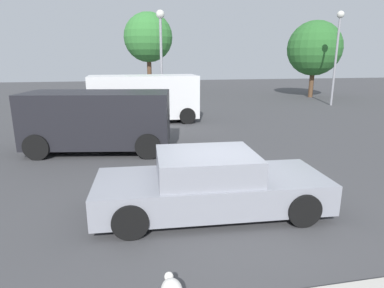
{
  "coord_description": "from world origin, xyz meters",
  "views": [
    {
      "loc": [
        -1.73,
        -5.97,
        3.03
      ],
      "look_at": [
        -0.18,
        1.95,
        0.9
      ],
      "focal_mm": 30.65,
      "sensor_mm": 36.0,
      "label": 1
    }
  ],
  "objects_px": {
    "sedan_foreground": "(210,185)",
    "pedestrian": "(72,112)",
    "suv_dark": "(98,119)",
    "van_white": "(144,97)",
    "light_post_near": "(161,43)",
    "light_post_mid": "(338,42)"
  },
  "relations": [
    {
      "from": "sedan_foreground",
      "to": "pedestrian",
      "type": "xyz_separation_m",
      "value": [
        -3.73,
        7.7,
        0.35
      ]
    },
    {
      "from": "sedan_foreground",
      "to": "suv_dark",
      "type": "bearing_deg",
      "value": 119.36
    },
    {
      "from": "sedan_foreground",
      "to": "van_white",
      "type": "distance_m",
      "value": 10.09
    },
    {
      "from": "van_white",
      "to": "suv_dark",
      "type": "relative_size",
      "value": 1.05
    },
    {
      "from": "pedestrian",
      "to": "light_post_near",
      "type": "bearing_deg",
      "value": -9.44
    },
    {
      "from": "van_white",
      "to": "suv_dark",
      "type": "distance_m",
      "value": 5.27
    },
    {
      "from": "light_post_near",
      "to": "sedan_foreground",
      "type": "bearing_deg",
      "value": -91.58
    },
    {
      "from": "suv_dark",
      "to": "sedan_foreground",
      "type": "bearing_deg",
      "value": 125.86
    },
    {
      "from": "suv_dark",
      "to": "light_post_near",
      "type": "relative_size",
      "value": 0.89
    },
    {
      "from": "light_post_near",
      "to": "light_post_mid",
      "type": "height_order",
      "value": "light_post_mid"
    },
    {
      "from": "suv_dark",
      "to": "light_post_mid",
      "type": "xyz_separation_m",
      "value": [
        14.12,
        8.39,
        2.93
      ]
    },
    {
      "from": "light_post_mid",
      "to": "van_white",
      "type": "bearing_deg",
      "value": -164.59
    },
    {
      "from": "pedestrian",
      "to": "suv_dark",
      "type": "bearing_deg",
      "value": -122.38
    },
    {
      "from": "pedestrian",
      "to": "light_post_near",
      "type": "distance_m",
      "value": 6.69
    },
    {
      "from": "van_white",
      "to": "light_post_near",
      "type": "relative_size",
      "value": 0.94
    },
    {
      "from": "light_post_mid",
      "to": "sedan_foreground",
      "type": "bearing_deg",
      "value": -130.79
    },
    {
      "from": "sedan_foreground",
      "to": "pedestrian",
      "type": "distance_m",
      "value": 8.56
    },
    {
      "from": "suv_dark",
      "to": "pedestrian",
      "type": "distance_m",
      "value": 2.91
    },
    {
      "from": "van_white",
      "to": "suv_dark",
      "type": "bearing_deg",
      "value": 69.6
    },
    {
      "from": "van_white",
      "to": "light_post_mid",
      "type": "distance_m",
      "value": 13.14
    },
    {
      "from": "pedestrian",
      "to": "light_post_mid",
      "type": "relative_size",
      "value": 0.27
    },
    {
      "from": "pedestrian",
      "to": "light_post_mid",
      "type": "xyz_separation_m",
      "value": [
        15.34,
        5.75,
        3.08
      ]
    }
  ]
}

